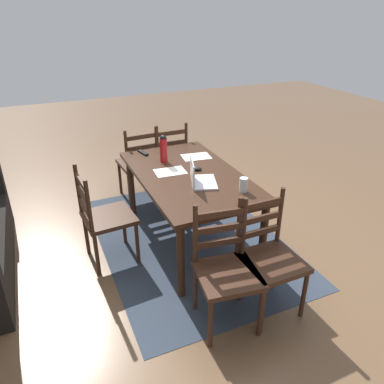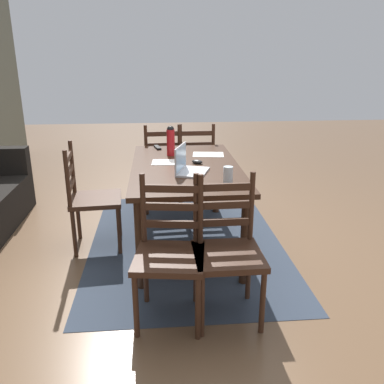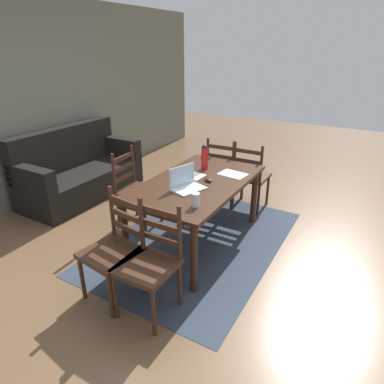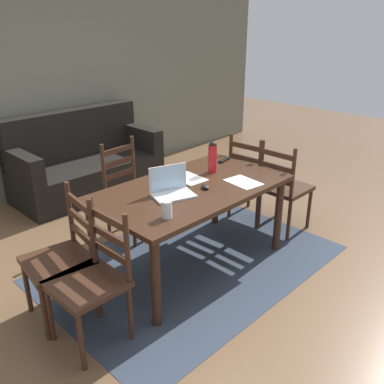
{
  "view_description": "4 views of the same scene",
  "coord_description": "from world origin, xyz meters",
  "px_view_note": "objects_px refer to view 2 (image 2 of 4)",
  "views": [
    {
      "loc": [
        -2.99,
        1.27,
        2.19
      ],
      "look_at": [
        -0.07,
        -0.01,
        0.58
      ],
      "focal_mm": 34.59,
      "sensor_mm": 36.0,
      "label": 1
    },
    {
      "loc": [
        -3.49,
        0.25,
        1.68
      ],
      "look_at": [
        0.07,
        -0.06,
        0.47
      ],
      "focal_mm": 38.34,
      "sensor_mm": 36.0,
      "label": 2
    },
    {
      "loc": [
        -2.88,
        -1.6,
        2.07
      ],
      "look_at": [
        0.06,
        0.1,
        0.57
      ],
      "focal_mm": 31.3,
      "sensor_mm": 36.0,
      "label": 3
    },
    {
      "loc": [
        -2.29,
        -2.26,
        2.05
      ],
      "look_at": [
        0.02,
        0.01,
        0.69
      ],
      "focal_mm": 39.03,
      "sensor_mm": 36.0,
      "label": 4
    }
  ],
  "objects_px": {
    "chair_left_far": "(170,254)",
    "chair_right_far": "(163,164)",
    "laptop": "(188,166)",
    "tv_remote": "(157,147)",
    "chair_far_head": "(91,198)",
    "water_bottle": "(171,140)",
    "computer_mouse": "(197,162)",
    "drinking_glass": "(228,175)",
    "chair_right_near": "(195,164)",
    "dining_table": "(186,175)",
    "chair_left_near": "(227,251)"
  },
  "relations": [
    {
      "from": "chair_left_far",
      "to": "chair_right_far",
      "type": "xyz_separation_m",
      "value": [
        2.23,
        0.0,
        0.0
      ]
    },
    {
      "from": "laptop",
      "to": "tv_remote",
      "type": "distance_m",
      "value": 0.97
    },
    {
      "from": "chair_far_head",
      "to": "chair_right_far",
      "type": "bearing_deg",
      "value": -30.33
    },
    {
      "from": "laptop",
      "to": "water_bottle",
      "type": "bearing_deg",
      "value": 10.52
    },
    {
      "from": "laptop",
      "to": "computer_mouse",
      "type": "bearing_deg",
      "value": -21.0
    },
    {
      "from": "chair_right_far",
      "to": "drinking_glass",
      "type": "relative_size",
      "value": 7.54
    },
    {
      "from": "water_bottle",
      "to": "drinking_glass",
      "type": "xyz_separation_m",
      "value": [
        -0.92,
        -0.4,
        -0.09
      ]
    },
    {
      "from": "chair_right_far",
      "to": "water_bottle",
      "type": "relative_size",
      "value": 3.32
    },
    {
      "from": "chair_right_near",
      "to": "tv_remote",
      "type": "height_order",
      "value": "chair_right_near"
    },
    {
      "from": "water_bottle",
      "to": "computer_mouse",
      "type": "distance_m",
      "value": 0.42
    },
    {
      "from": "dining_table",
      "to": "computer_mouse",
      "type": "xyz_separation_m",
      "value": [
        0.05,
        -0.11,
        0.1
      ]
    },
    {
      "from": "laptop",
      "to": "chair_right_far",
      "type": "bearing_deg",
      "value": 7.84
    },
    {
      "from": "dining_table",
      "to": "chair_far_head",
      "type": "relative_size",
      "value": 1.74
    },
    {
      "from": "chair_right_near",
      "to": "chair_right_far",
      "type": "bearing_deg",
      "value": 89.99
    },
    {
      "from": "chair_far_head",
      "to": "laptop",
      "type": "distance_m",
      "value": 0.94
    },
    {
      "from": "dining_table",
      "to": "chair_left_near",
      "type": "distance_m",
      "value": 1.15
    },
    {
      "from": "chair_right_far",
      "to": "drinking_glass",
      "type": "distance_m",
      "value": 1.75
    },
    {
      "from": "drinking_glass",
      "to": "computer_mouse",
      "type": "relative_size",
      "value": 1.26
    },
    {
      "from": "dining_table",
      "to": "tv_remote",
      "type": "xyz_separation_m",
      "value": [
        0.7,
        0.24,
        0.1
      ]
    },
    {
      "from": "chair_right_near",
      "to": "laptop",
      "type": "distance_m",
      "value": 1.41
    },
    {
      "from": "chair_left_near",
      "to": "laptop",
      "type": "relative_size",
      "value": 2.54
    },
    {
      "from": "chair_left_far",
      "to": "computer_mouse",
      "type": "xyz_separation_m",
      "value": [
        1.17,
        -0.29,
        0.3
      ]
    },
    {
      "from": "computer_mouse",
      "to": "tv_remote",
      "type": "distance_m",
      "value": 0.74
    },
    {
      "from": "drinking_glass",
      "to": "chair_left_far",
      "type": "bearing_deg",
      "value": 141.18
    },
    {
      "from": "chair_left_far",
      "to": "tv_remote",
      "type": "relative_size",
      "value": 5.59
    },
    {
      "from": "chair_right_far",
      "to": "tv_remote",
      "type": "bearing_deg",
      "value": 172.41
    },
    {
      "from": "chair_left_near",
      "to": "chair_left_far",
      "type": "bearing_deg",
      "value": 90.06
    },
    {
      "from": "chair_right_far",
      "to": "computer_mouse",
      "type": "xyz_separation_m",
      "value": [
        -1.07,
        -0.29,
        0.3
      ]
    },
    {
      "from": "chair_right_far",
      "to": "water_bottle",
      "type": "bearing_deg",
      "value": -174.43
    },
    {
      "from": "chair_left_far",
      "to": "drinking_glass",
      "type": "xyz_separation_m",
      "value": [
        0.58,
        -0.47,
        0.35
      ]
    },
    {
      "from": "dining_table",
      "to": "drinking_glass",
      "type": "xyz_separation_m",
      "value": [
        -0.54,
        -0.29,
        0.15
      ]
    },
    {
      "from": "chair_right_far",
      "to": "computer_mouse",
      "type": "height_order",
      "value": "chair_right_far"
    },
    {
      "from": "chair_left_near",
      "to": "water_bottle",
      "type": "distance_m",
      "value": 1.59
    },
    {
      "from": "drinking_glass",
      "to": "chair_left_near",
      "type": "bearing_deg",
      "value": 170.39
    },
    {
      "from": "chair_left_far",
      "to": "chair_right_far",
      "type": "relative_size",
      "value": 1.0
    },
    {
      "from": "chair_left_far",
      "to": "dining_table",
      "type": "bearing_deg",
      "value": -9.26
    },
    {
      "from": "chair_far_head",
      "to": "drinking_glass",
      "type": "bearing_deg",
      "value": -115.28
    },
    {
      "from": "chair_far_head",
      "to": "water_bottle",
      "type": "bearing_deg",
      "value": -62.04
    },
    {
      "from": "chair_right_near",
      "to": "chair_left_far",
      "type": "distance_m",
      "value": 2.27
    },
    {
      "from": "chair_left_far",
      "to": "computer_mouse",
      "type": "relative_size",
      "value": 9.5
    },
    {
      "from": "laptop",
      "to": "drinking_glass",
      "type": "height_order",
      "value": "laptop"
    },
    {
      "from": "chair_right_near",
      "to": "laptop",
      "type": "xyz_separation_m",
      "value": [
        -1.35,
        0.19,
        0.34
      ]
    },
    {
      "from": "chair_right_near",
      "to": "computer_mouse",
      "type": "xyz_separation_m",
      "value": [
        -1.07,
        0.08,
        0.3
      ]
    },
    {
      "from": "tv_remote",
      "to": "dining_table",
      "type": "bearing_deg",
      "value": 96.68
    },
    {
      "from": "chair_right_far",
      "to": "water_bottle",
      "type": "xyz_separation_m",
      "value": [
        -0.73,
        -0.07,
        0.43
      ]
    },
    {
      "from": "chair_right_near",
      "to": "dining_table",
      "type": "bearing_deg",
      "value": 170.45
    },
    {
      "from": "chair_right_far",
      "to": "water_bottle",
      "type": "distance_m",
      "value": 0.86
    },
    {
      "from": "dining_table",
      "to": "chair_left_far",
      "type": "height_order",
      "value": "chair_left_far"
    },
    {
      "from": "chair_right_near",
      "to": "drinking_glass",
      "type": "distance_m",
      "value": 1.69
    },
    {
      "from": "laptop",
      "to": "tv_remote",
      "type": "xyz_separation_m",
      "value": [
        0.93,
        0.24,
        -0.05
      ]
    }
  ]
}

